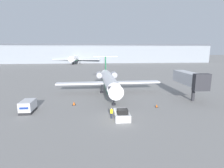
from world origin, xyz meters
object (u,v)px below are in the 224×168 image
airplane_main (109,80)px  worker_near_tug (112,113)px  traffic_cone_left (74,103)px  airplane_parked_far_left (76,58)px  pushback_tug (122,114)px  traffic_cone_right (157,106)px  luggage_cart (28,106)px  jet_bridge (190,79)px

airplane_main → worker_near_tug: airplane_main is taller
traffic_cone_left → airplane_parked_far_left: bearing=95.9°
airplane_main → pushback_tug: size_ratio=6.45×
airplane_main → traffic_cone_right: airplane_main is taller
traffic_cone_right → traffic_cone_left: bearing=170.1°
pushback_tug → traffic_cone_left: pushback_tug is taller
pushback_tug → traffic_cone_left: (-8.42, 7.57, -0.31)m
traffic_cone_right → airplane_parked_far_left: size_ratio=0.02×
worker_near_tug → traffic_cone_left: bearing=132.5°
worker_near_tug → traffic_cone_right: worker_near_tug is taller
luggage_cart → airplane_parked_far_left: airplane_parked_far_left is taller
worker_near_tug → pushback_tug: bearing=-5.3°
airplane_parked_far_left → luggage_cart: bearing=-88.3°
luggage_cart → airplane_parked_far_left: size_ratio=0.10×
worker_near_tug → jet_bridge: bearing=28.8°
luggage_cart → pushback_tug: bearing=-15.2°
worker_near_tug → traffic_cone_right: (9.07, 4.64, -0.63)m
pushback_tug → luggage_cart: 16.55m
worker_near_tug → airplane_main: bearing=87.1°
airplane_main → pushback_tug: bearing=-87.3°
luggage_cart → worker_near_tug: bearing=-16.2°
traffic_cone_left → airplane_parked_far_left: airplane_parked_far_left is taller
pushback_tug → airplane_main: bearing=92.7°
traffic_cone_left → airplane_main: bearing=49.5°
airplane_main → jet_bridge: size_ratio=2.42×
traffic_cone_left → traffic_cone_right: traffic_cone_left is taller
luggage_cart → worker_near_tug: luggage_cart is taller
pushback_tug → airplane_parked_far_left: size_ratio=0.11×
worker_near_tug → traffic_cone_left: worker_near_tug is taller
worker_near_tug → jet_bridge: (18.25, 10.02, 3.53)m
pushback_tug → traffic_cone_left: size_ratio=5.56×
airplane_parked_far_left → traffic_cone_right: bearing=-75.9°
luggage_cart → airplane_parked_far_left: bearing=91.7°
traffic_cone_right → jet_bridge: bearing=30.4°
airplane_parked_far_left → worker_near_tug: bearing=-81.0°
traffic_cone_right → jet_bridge: size_ratio=0.06×
traffic_cone_right → airplane_main: bearing=125.1°
traffic_cone_left → jet_bridge: jet_bridge is taller
airplane_main → luggage_cart: 19.61m
airplane_main → traffic_cone_left: bearing=-130.5°
luggage_cart → jet_bridge: jet_bridge is taller
traffic_cone_right → jet_bridge: (9.18, 5.38, 4.16)m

